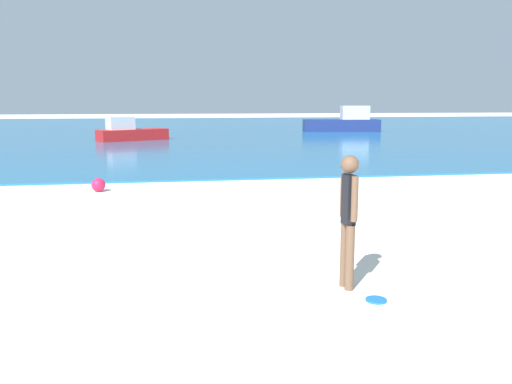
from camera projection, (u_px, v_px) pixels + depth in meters
name	position (u px, v px, depth m)	size (l,w,h in m)	color
water	(181.00, 129.00, 45.48)	(160.00, 60.00, 0.06)	#1E6B9E
person_standing	(348.00, 214.00, 6.84)	(0.23, 0.40, 1.76)	brown
frisbee	(376.00, 300.00, 6.55)	(0.26, 0.26, 0.03)	blue
boat_near	(130.00, 132.00, 32.18)	(4.35, 3.10, 1.43)	red
boat_far	(344.00, 123.00, 41.70)	(6.07, 2.67, 1.99)	navy
beach_ball	(98.00, 185.00, 14.40)	(0.37, 0.37, 0.37)	#E51E4C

